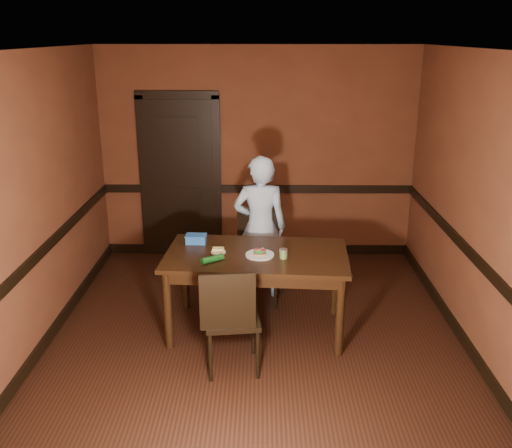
{
  "coord_description": "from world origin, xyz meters",
  "views": [
    {
      "loc": [
        0.06,
        -4.94,
        2.83
      ],
      "look_at": [
        0.0,
        0.35,
        1.05
      ],
      "focal_mm": 40.0,
      "sensor_mm": 36.0,
      "label": 1
    }
  ],
  "objects_px": {
    "sandwich_plate": "(260,254)",
    "sauce_jar": "(283,254)",
    "person": "(260,227)",
    "food_tub": "(196,239)",
    "dining_table": "(256,292)",
    "chair_near": "(232,317)",
    "cheese_saucer": "(218,251)",
    "chair_far": "(261,258)"
  },
  "relations": [
    {
      "from": "dining_table",
      "to": "sandwich_plate",
      "type": "xyz_separation_m",
      "value": [
        0.03,
        -0.06,
        0.43
      ]
    },
    {
      "from": "chair_near",
      "to": "food_tub",
      "type": "height_order",
      "value": "chair_near"
    },
    {
      "from": "sauce_jar",
      "to": "cheese_saucer",
      "type": "xyz_separation_m",
      "value": [
        -0.62,
        0.14,
        -0.03
      ]
    },
    {
      "from": "dining_table",
      "to": "cheese_saucer",
      "type": "distance_m",
      "value": 0.56
    },
    {
      "from": "person",
      "to": "food_tub",
      "type": "xyz_separation_m",
      "value": [
        -0.64,
        -0.54,
        0.06
      ]
    },
    {
      "from": "food_tub",
      "to": "person",
      "type": "bearing_deg",
      "value": 41.88
    },
    {
      "from": "cheese_saucer",
      "to": "food_tub",
      "type": "relative_size",
      "value": 0.69
    },
    {
      "from": "sauce_jar",
      "to": "cheese_saucer",
      "type": "bearing_deg",
      "value": 167.4
    },
    {
      "from": "chair_far",
      "to": "sandwich_plate",
      "type": "distance_m",
      "value": 0.83
    },
    {
      "from": "sauce_jar",
      "to": "cheese_saucer",
      "type": "relative_size",
      "value": 0.62
    },
    {
      "from": "person",
      "to": "chair_near",
      "type": "bearing_deg",
      "value": 79.37
    },
    {
      "from": "person",
      "to": "sauce_jar",
      "type": "bearing_deg",
      "value": 101.73
    },
    {
      "from": "sauce_jar",
      "to": "food_tub",
      "type": "height_order",
      "value": "sauce_jar"
    },
    {
      "from": "person",
      "to": "sandwich_plate",
      "type": "bearing_deg",
      "value": 88.36
    },
    {
      "from": "chair_far",
      "to": "food_tub",
      "type": "xyz_separation_m",
      "value": [
        -0.65,
        -0.41,
        0.37
      ]
    },
    {
      "from": "person",
      "to": "sauce_jar",
      "type": "height_order",
      "value": "person"
    },
    {
      "from": "chair_far",
      "to": "person",
      "type": "xyz_separation_m",
      "value": [
        -0.01,
        0.13,
        0.31
      ]
    },
    {
      "from": "sandwich_plate",
      "to": "cheese_saucer",
      "type": "height_order",
      "value": "sandwich_plate"
    },
    {
      "from": "cheese_saucer",
      "to": "sauce_jar",
      "type": "bearing_deg",
      "value": -12.6
    },
    {
      "from": "chair_far",
      "to": "sandwich_plate",
      "type": "height_order",
      "value": "chair_far"
    },
    {
      "from": "dining_table",
      "to": "food_tub",
      "type": "xyz_separation_m",
      "value": [
        -0.61,
        0.28,
        0.45
      ]
    },
    {
      "from": "dining_table",
      "to": "chair_far",
      "type": "xyz_separation_m",
      "value": [
        0.04,
        0.68,
        0.08
      ]
    },
    {
      "from": "person",
      "to": "cheese_saucer",
      "type": "relative_size",
      "value": 10.98
    },
    {
      "from": "chair_far",
      "to": "sauce_jar",
      "type": "xyz_separation_m",
      "value": [
        0.21,
        -0.81,
        0.37
      ]
    },
    {
      "from": "person",
      "to": "sandwich_plate",
      "type": "relative_size",
      "value": 5.9
    },
    {
      "from": "chair_far",
      "to": "sauce_jar",
      "type": "distance_m",
      "value": 0.91
    },
    {
      "from": "chair_near",
      "to": "person",
      "type": "height_order",
      "value": "person"
    },
    {
      "from": "food_tub",
      "to": "chair_near",
      "type": "bearing_deg",
      "value": -65.05
    },
    {
      "from": "chair_near",
      "to": "cheese_saucer",
      "type": "xyz_separation_m",
      "value": [
        -0.17,
        0.7,
        0.34
      ]
    },
    {
      "from": "dining_table",
      "to": "sauce_jar",
      "type": "xyz_separation_m",
      "value": [
        0.26,
        -0.12,
        0.46
      ]
    },
    {
      "from": "sandwich_plate",
      "to": "food_tub",
      "type": "height_order",
      "value": "food_tub"
    },
    {
      "from": "chair_near",
      "to": "cheese_saucer",
      "type": "distance_m",
      "value": 0.8
    },
    {
      "from": "cheese_saucer",
      "to": "food_tub",
      "type": "distance_m",
      "value": 0.35
    },
    {
      "from": "sandwich_plate",
      "to": "sauce_jar",
      "type": "bearing_deg",
      "value": -14.29
    },
    {
      "from": "dining_table",
      "to": "chair_near",
      "type": "distance_m",
      "value": 0.72
    },
    {
      "from": "dining_table",
      "to": "chair_far",
      "type": "height_order",
      "value": "chair_far"
    },
    {
      "from": "cheese_saucer",
      "to": "chair_near",
      "type": "bearing_deg",
      "value": -76.61
    },
    {
      "from": "chair_near",
      "to": "dining_table",
      "type": "bearing_deg",
      "value": -113.1
    },
    {
      "from": "sauce_jar",
      "to": "food_tub",
      "type": "bearing_deg",
      "value": 155.39
    },
    {
      "from": "dining_table",
      "to": "chair_far",
      "type": "distance_m",
      "value": 0.69
    },
    {
      "from": "chair_far",
      "to": "sauce_jar",
      "type": "bearing_deg",
      "value": -64.13
    },
    {
      "from": "dining_table",
      "to": "sauce_jar",
      "type": "relative_size",
      "value": 19.16
    }
  ]
}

